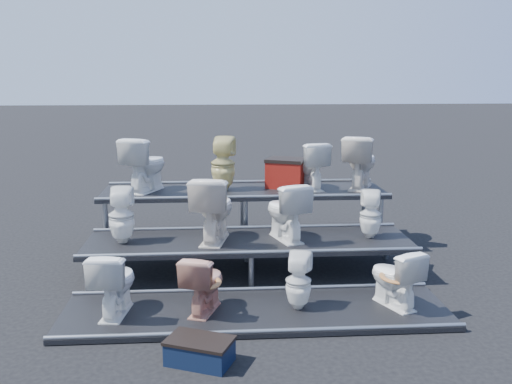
{
  "coord_description": "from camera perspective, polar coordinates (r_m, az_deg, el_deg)",
  "views": [
    {
      "loc": [
        -0.41,
        -7.1,
        2.6
      ],
      "look_at": [
        0.1,
        0.1,
        1.07
      ],
      "focal_mm": 40.0,
      "sensor_mm": 36.0,
      "label": 1
    }
  ],
  "objects": [
    {
      "name": "toilet_2",
      "position": [
        6.28,
        4.27,
        -8.88
      ],
      "size": [
        0.36,
        0.36,
        0.63
      ],
      "primitive_type": "imported",
      "rotation": [
        0.0,
        0.0,
        2.82
      ],
      "color": "white",
      "rests_on": "tier_front"
    },
    {
      "name": "toilet_7",
      "position": [
        7.61,
        11.39,
        -2.21
      ],
      "size": [
        0.33,
        0.34,
        0.63
      ],
      "primitive_type": "imported",
      "rotation": [
        0.0,
        0.0,
        2.94
      ],
      "color": "white",
      "rests_on": "tier_mid"
    },
    {
      "name": "tier_back",
      "position": [
        8.69,
        -1.22,
        -2.54
      ],
      "size": [
        4.2,
        1.2,
        0.86
      ],
      "primitive_type": "cube",
      "color": "black",
      "rests_on": "ground"
    },
    {
      "name": "tier_front",
      "position": [
        6.36,
        -0.01,
        -11.9
      ],
      "size": [
        4.2,
        1.2,
        0.06
      ],
      "primitive_type": "cube",
      "color": "black",
      "rests_on": "ground"
    },
    {
      "name": "toilet_4",
      "position": [
        7.42,
        -13.3,
        -2.3
      ],
      "size": [
        0.33,
        0.33,
        0.71
      ],
      "primitive_type": "imported",
      "rotation": [
        0.0,
        0.0,
        3.15
      ],
      "color": "white",
      "rests_on": "tier_mid"
    },
    {
      "name": "step_stool",
      "position": [
        5.4,
        -5.65,
        -15.68
      ],
      "size": [
        0.66,
        0.54,
        0.21
      ],
      "primitive_type": "cube",
      "rotation": [
        0.0,
        0.0,
        -0.4
      ],
      "color": "black",
      "rests_on": "ground"
    },
    {
      "name": "red_crate",
      "position": [
        8.74,
        3.06,
        1.76
      ],
      "size": [
        0.68,
        0.62,
        0.4
      ],
      "primitive_type": "cube",
      "rotation": [
        0.0,
        0.0,
        -0.4
      ],
      "color": "maroon",
      "rests_on": "tier_back"
    },
    {
      "name": "toilet_11",
      "position": [
        8.79,
        10.39,
        2.99
      ],
      "size": [
        0.74,
        0.91,
        0.81
      ],
      "primitive_type": "imported",
      "rotation": [
        0.0,
        0.0,
        2.72
      ],
      "color": "silver",
      "rests_on": "tier_back"
    },
    {
      "name": "tier_mid",
      "position": [
        7.5,
        -0.72,
        -6.49
      ],
      "size": [
        4.2,
        1.2,
        0.46
      ],
      "primitive_type": "cube",
      "color": "black",
      "rests_on": "ground"
    },
    {
      "name": "toilet_9",
      "position": [
        8.51,
        -3.31,
        2.85
      ],
      "size": [
        0.43,
        0.43,
        0.8
      ],
      "primitive_type": "imported",
      "rotation": [
        0.0,
        0.0,
        2.94
      ],
      "color": "#D4C87F",
      "rests_on": "tier_back"
    },
    {
      "name": "toilet_8",
      "position": [
        8.57,
        -11.01,
        2.75
      ],
      "size": [
        0.74,
        0.91,
        0.81
      ],
      "primitive_type": "imported",
      "rotation": [
        0.0,
        0.0,
        2.72
      ],
      "color": "white",
      "rests_on": "tier_back"
    },
    {
      "name": "toilet_5",
      "position": [
        7.31,
        -4.28,
        -1.64
      ],
      "size": [
        0.64,
        0.92,
        0.86
      ],
      "primitive_type": "imported",
      "rotation": [
        0.0,
        0.0,
        2.94
      ],
      "color": "silver",
      "rests_on": "tier_mid"
    },
    {
      "name": "toilet_3",
      "position": [
        6.51,
        13.69,
        -8.26
      ],
      "size": [
        0.6,
        0.74,
        0.66
      ],
      "primitive_type": "imported",
      "rotation": [
        0.0,
        0.0,
        3.55
      ],
      "color": "white",
      "rests_on": "tier_front"
    },
    {
      "name": "toilet_6",
      "position": [
        7.37,
        2.99,
        -1.89
      ],
      "size": [
        0.64,
        0.84,
        0.76
      ],
      "primitive_type": "imported",
      "rotation": [
        0.0,
        0.0,
        3.46
      ],
      "color": "white",
      "rests_on": "tier_mid"
    },
    {
      "name": "toilet_10",
      "position": [
        8.64,
        5.5,
        2.67
      ],
      "size": [
        0.52,
        0.76,
        0.72
      ],
      "primitive_type": "imported",
      "rotation": [
        0.0,
        0.0,
        3.32
      ],
      "color": "white",
      "rests_on": "tier_back"
    },
    {
      "name": "toilet_0",
      "position": [
        6.3,
        -13.99,
        -8.74
      ],
      "size": [
        0.49,
        0.74,
        0.71
      ],
      "primitive_type": "imported",
      "rotation": [
        0.0,
        0.0,
        3.01
      ],
      "color": "white",
      "rests_on": "tier_front"
    },
    {
      "name": "ground",
      "position": [
        7.58,
        -0.71,
        -8.14
      ],
      "size": [
        80.0,
        80.0,
        0.0
      ],
      "primitive_type": "plane",
      "color": "black",
      "rests_on": "ground"
    },
    {
      "name": "toilet_1",
      "position": [
        6.21,
        -5.24,
        -9.0
      ],
      "size": [
        0.55,
        0.72,
        0.65
      ],
      "primitive_type": "imported",
      "rotation": [
        0.0,
        0.0,
        2.81
      ],
      "color": "tan",
      "rests_on": "tier_front"
    }
  ]
}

